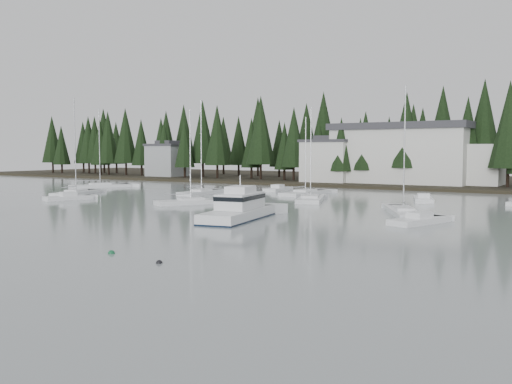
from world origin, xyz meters
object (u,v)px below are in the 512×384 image
(sailboat_7, at_px, (310,201))
(sailboat_0, at_px, (76,194))
(house_west, at_px, (329,160))
(house_far_west, at_px, (168,159))
(sailboat_2, at_px, (403,214))
(runabout_1, at_px, (419,222))
(sailboat_10, at_px, (191,203))
(cabin_cruiser_center, at_px, (239,212))
(sailboat_1, at_px, (100,187))
(runabout_4, at_px, (423,201))
(sailboat_5, at_px, (202,194))
(runabout_0, at_px, (68,199))
(harbor_inn, at_px, (413,154))
(sailboat_6, at_px, (305,194))
(runabout_3, at_px, (278,190))

(sailboat_7, bearing_deg, sailboat_0, 82.82)
(house_west, height_order, house_far_west, house_west)
(sailboat_2, height_order, runabout_1, sailboat_2)
(sailboat_2, distance_m, sailboat_10, 25.23)
(house_west, distance_m, house_far_west, 42.05)
(house_west, height_order, cabin_cruiser_center, house_west)
(sailboat_1, xyz_separation_m, runabout_4, (55.72, 2.35, 0.06))
(sailboat_5, distance_m, runabout_0, 19.05)
(house_far_west, xyz_separation_m, sailboat_7, (55.72, -36.49, -4.34))
(sailboat_0, relative_size, sailboat_10, 1.23)
(harbor_inn, relative_size, sailboat_1, 2.07)
(sailboat_0, bearing_deg, sailboat_6, -76.51)
(house_west, bearing_deg, runabout_3, -87.74)
(runabout_3, bearing_deg, cabin_cruiser_center, -161.04)
(runabout_1, bearing_deg, house_far_west, 73.27)
(sailboat_0, bearing_deg, sailboat_7, -94.48)
(sailboat_10, bearing_deg, sailboat_0, 112.91)
(house_far_west, distance_m, sailboat_0, 50.36)
(harbor_inn, relative_size, sailboat_5, 2.06)
(runabout_1, bearing_deg, harbor_inn, 35.79)
(sailboat_7, bearing_deg, sailboat_1, 62.16)
(runabout_4, bearing_deg, runabout_0, 99.68)
(sailboat_2, bearing_deg, sailboat_6, 21.43)
(sailboat_1, bearing_deg, sailboat_5, -69.37)
(house_far_west, relative_size, cabin_cruiser_center, 0.74)
(sailboat_2, bearing_deg, runabout_1, -178.56)
(cabin_cruiser_center, relative_size, sailboat_7, 0.93)
(sailboat_2, distance_m, sailboat_6, 26.84)
(sailboat_5, bearing_deg, house_far_west, 43.76)
(runabout_1, distance_m, runabout_4, 22.73)
(harbor_inn, xyz_separation_m, sailboat_0, (-35.07, -46.45, -5.70))
(sailboat_0, height_order, sailboat_7, sailboat_0)
(sailboat_0, distance_m, sailboat_2, 48.45)
(house_west, xyz_separation_m, runabout_3, (0.81, -20.61, -4.52))
(runabout_3, bearing_deg, runabout_4, -110.79)
(house_far_west, xyz_separation_m, cabin_cruiser_center, (58.81, -57.22, -3.69))
(runabout_1, relative_size, runabout_4, 1.14)
(runabout_3, bearing_deg, sailboat_0, 131.35)
(runabout_4, bearing_deg, cabin_cruiser_center, 142.58)
(harbor_inn, xyz_separation_m, sailboat_1, (-44.82, -33.00, -5.71))
(house_west, distance_m, runabout_4, 37.94)
(sailboat_1, bearing_deg, house_far_west, 48.53)
(house_far_west, bearing_deg, runabout_3, -27.84)
(sailboat_0, xyz_separation_m, sailboat_10, (23.37, -2.53, -0.01))
(harbor_inn, bearing_deg, sailboat_7, -92.00)
(house_far_west, relative_size, runabout_3, 1.28)
(sailboat_2, distance_m, sailboat_7, 16.94)
(house_west, bearing_deg, sailboat_5, -99.01)
(sailboat_6, distance_m, runabout_3, 8.73)
(house_west, distance_m, runabout_1, 58.85)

